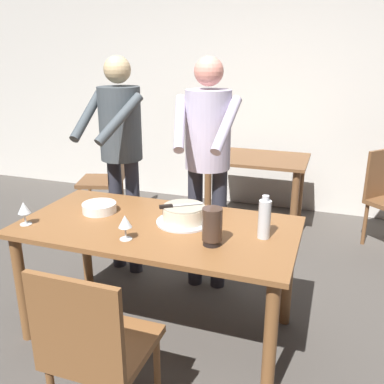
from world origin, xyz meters
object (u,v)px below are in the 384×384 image
(wine_glass_near, at_px, (24,209))
(person_cutting_cake, at_px, (208,151))
(chair_near_side, at_px, (95,346))
(background_table, at_px, (256,173))
(main_dining_table, at_px, (157,241))
(background_chair_0, at_px, (108,176))
(plate_stack, at_px, (99,208))
(wine_glass_far, at_px, (125,222))
(water_bottle, at_px, (264,219))
(cake_knife, at_px, (172,206))
(person_standing_beside, at_px, (120,143))
(hurricane_lamp, at_px, (212,226))
(cake_on_platter, at_px, (184,215))

(wine_glass_near, relative_size, person_cutting_cake, 0.08)
(chair_near_side, relative_size, background_table, 0.90)
(main_dining_table, distance_m, background_chair_0, 2.05)
(chair_near_side, height_order, background_table, chair_near_side)
(plate_stack, relative_size, background_chair_0, 0.24)
(wine_glass_far, relative_size, water_bottle, 0.58)
(main_dining_table, xyz_separation_m, cake_knife, (0.08, 0.05, 0.22))
(plate_stack, bearing_deg, person_standing_beside, 104.18)
(hurricane_lamp, bearing_deg, person_standing_beside, 140.15)
(hurricane_lamp, relative_size, person_cutting_cake, 0.12)
(plate_stack, height_order, wine_glass_far, wine_glass_far)
(person_standing_beside, bearing_deg, background_chair_0, 126.76)
(water_bottle, bearing_deg, wine_glass_far, -158.92)
(cake_knife, xyz_separation_m, chair_near_side, (-0.04, -0.85, -0.37))
(chair_near_side, bearing_deg, hurricane_lamp, 62.00)
(wine_glass_far, bearing_deg, background_table, 81.73)
(water_bottle, bearing_deg, person_cutting_cake, 130.66)
(cake_on_platter, bearing_deg, hurricane_lamp, -43.56)
(cake_on_platter, xyz_separation_m, wine_glass_near, (-0.90, -0.34, 0.05))
(cake_knife, bearing_deg, wine_glass_near, -160.06)
(cake_on_platter, distance_m, background_chair_0, 2.10)
(main_dining_table, xyz_separation_m, chair_near_side, (0.04, -0.81, -0.15))
(main_dining_table, distance_m, cake_knife, 0.24)
(water_bottle, distance_m, chair_near_side, 1.09)
(main_dining_table, bearing_deg, wine_glass_far, -108.06)
(main_dining_table, relative_size, cake_on_platter, 4.94)
(cake_on_platter, relative_size, plate_stack, 1.55)
(background_chair_0, bearing_deg, cake_knife, -48.59)
(hurricane_lamp, xyz_separation_m, background_table, (-0.16, 2.09, -0.28))
(cake_on_platter, distance_m, wine_glass_near, 0.96)
(main_dining_table, bearing_deg, wine_glass_near, -161.16)
(wine_glass_near, relative_size, chair_near_side, 0.16)
(cake_knife, distance_m, plate_stack, 0.53)
(wine_glass_near, bearing_deg, chair_near_side, -34.58)
(main_dining_table, xyz_separation_m, cake_on_platter, (0.14, 0.09, 0.16))
(person_standing_beside, height_order, background_table, person_standing_beside)
(cake_on_platter, relative_size, background_table, 0.34)
(water_bottle, relative_size, chair_near_side, 0.28)
(plate_stack, bearing_deg, water_bottle, -2.19)
(plate_stack, relative_size, chair_near_side, 0.24)
(background_table, bearing_deg, water_bottle, -78.03)
(background_chair_0, bearing_deg, hurricane_lamp, -46.18)
(cake_on_platter, distance_m, person_cutting_cake, 0.62)
(hurricane_lamp, height_order, person_standing_beside, person_standing_beside)
(cake_on_platter, distance_m, wine_glass_far, 0.40)
(chair_near_side, bearing_deg, plate_stack, 118.89)
(person_cutting_cake, bearing_deg, wine_glass_far, -102.61)
(plate_stack, distance_m, background_chair_0, 1.76)
(wine_glass_near, distance_m, background_chair_0, 1.96)
(main_dining_table, xyz_separation_m, hurricane_lamp, (0.39, -0.15, 0.21))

